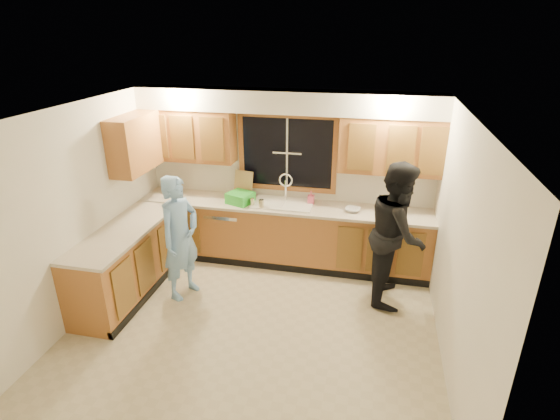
# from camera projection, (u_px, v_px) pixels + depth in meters

# --- Properties ---
(floor) EXTENTS (4.20, 4.20, 0.00)m
(floor) POSITION_uv_depth(u_px,v_px,m) (254.00, 326.00, 5.17)
(floor) COLOR #C3B696
(floor) RESTS_ON ground
(ceiling) EXTENTS (4.20, 4.20, 0.00)m
(ceiling) POSITION_uv_depth(u_px,v_px,m) (249.00, 114.00, 4.20)
(ceiling) COLOR silver
(wall_back) EXTENTS (4.20, 0.00, 4.20)m
(wall_back) POSITION_uv_depth(u_px,v_px,m) (287.00, 176.00, 6.40)
(wall_back) COLOR white
(wall_back) RESTS_ON ground
(wall_left) EXTENTS (0.00, 3.80, 3.80)m
(wall_left) POSITION_uv_depth(u_px,v_px,m) (79.00, 214.00, 5.10)
(wall_left) COLOR white
(wall_left) RESTS_ON ground
(wall_right) EXTENTS (0.00, 3.80, 3.80)m
(wall_right) POSITION_uv_depth(u_px,v_px,m) (458.00, 250.00, 4.27)
(wall_right) COLOR white
(wall_right) RESTS_ON ground
(base_cabinets_back) EXTENTS (4.20, 0.60, 0.88)m
(base_cabinets_back) POSITION_uv_depth(u_px,v_px,m) (283.00, 234.00, 6.44)
(base_cabinets_back) COLOR #AD6A32
(base_cabinets_back) RESTS_ON ground
(base_cabinets_left) EXTENTS (0.60, 1.90, 0.88)m
(base_cabinets_left) POSITION_uv_depth(u_px,v_px,m) (128.00, 263.00, 5.67)
(base_cabinets_left) COLOR #AD6A32
(base_cabinets_left) RESTS_ON ground
(countertop_back) EXTENTS (4.20, 0.63, 0.04)m
(countertop_back) POSITION_uv_depth(u_px,v_px,m) (283.00, 206.00, 6.25)
(countertop_back) COLOR beige
(countertop_back) RESTS_ON base_cabinets_back
(countertop_left) EXTENTS (0.63, 1.90, 0.04)m
(countertop_left) POSITION_uv_depth(u_px,v_px,m) (124.00, 231.00, 5.49)
(countertop_left) COLOR beige
(countertop_left) RESTS_ON base_cabinets_left
(upper_cabinets_left) EXTENTS (1.35, 0.33, 0.75)m
(upper_cabinets_left) POSITION_uv_depth(u_px,v_px,m) (189.00, 135.00, 6.31)
(upper_cabinets_left) COLOR #AD6A32
(upper_cabinets_left) RESTS_ON wall_back
(upper_cabinets_right) EXTENTS (1.35, 0.33, 0.75)m
(upper_cabinets_right) POSITION_uv_depth(u_px,v_px,m) (391.00, 146.00, 5.74)
(upper_cabinets_right) COLOR #AD6A32
(upper_cabinets_right) RESTS_ON wall_back
(upper_cabinets_return) EXTENTS (0.33, 0.90, 0.75)m
(upper_cabinets_return) POSITION_uv_depth(u_px,v_px,m) (135.00, 143.00, 5.85)
(upper_cabinets_return) COLOR #AD6A32
(upper_cabinets_return) RESTS_ON wall_left
(soffit) EXTENTS (4.20, 0.35, 0.30)m
(soffit) POSITION_uv_depth(u_px,v_px,m) (285.00, 102.00, 5.81)
(soffit) COLOR silver
(soffit) RESTS_ON wall_back
(window_frame) EXTENTS (1.44, 0.03, 1.14)m
(window_frame) POSITION_uv_depth(u_px,v_px,m) (287.00, 153.00, 6.25)
(window_frame) COLOR black
(window_frame) RESTS_ON wall_back
(sink) EXTENTS (0.86, 0.52, 0.57)m
(sink) POSITION_uv_depth(u_px,v_px,m) (283.00, 208.00, 6.28)
(sink) COLOR white
(sink) RESTS_ON countertop_back
(dishwasher) EXTENTS (0.60, 0.56, 0.82)m
(dishwasher) POSITION_uv_depth(u_px,v_px,m) (228.00, 231.00, 6.61)
(dishwasher) COLOR silver
(dishwasher) RESTS_ON floor
(stove) EXTENTS (0.58, 0.75, 0.90)m
(stove) POSITION_uv_depth(u_px,v_px,m) (102.00, 285.00, 5.16)
(stove) COLOR silver
(stove) RESTS_ON floor
(man) EXTENTS (0.57, 0.69, 1.63)m
(man) POSITION_uv_depth(u_px,v_px,m) (180.00, 238.00, 5.49)
(man) COLOR #7DB0EC
(man) RESTS_ON floor
(woman) EXTENTS (0.73, 0.91, 1.83)m
(woman) POSITION_uv_depth(u_px,v_px,m) (397.00, 233.00, 5.39)
(woman) COLOR black
(woman) RESTS_ON floor
(knife_block) EXTENTS (0.15, 0.15, 0.22)m
(knife_block) POSITION_uv_depth(u_px,v_px,m) (178.00, 187.00, 6.62)
(knife_block) COLOR brown
(knife_block) RESTS_ON countertop_back
(cutting_board) EXTENTS (0.31, 0.16, 0.39)m
(cutting_board) POSITION_uv_depth(u_px,v_px,m) (243.00, 184.00, 6.47)
(cutting_board) COLOR tan
(cutting_board) RESTS_ON countertop_back
(dish_crate) EXTENTS (0.42, 0.40, 0.15)m
(dish_crate) POSITION_uv_depth(u_px,v_px,m) (240.00, 198.00, 6.28)
(dish_crate) COLOR green
(dish_crate) RESTS_ON countertop_back
(soap_bottle) EXTENTS (0.09, 0.09, 0.20)m
(soap_bottle) POSITION_uv_depth(u_px,v_px,m) (311.00, 198.00, 6.22)
(soap_bottle) COLOR #DA5374
(soap_bottle) RESTS_ON countertop_back
(bowl) EXTENTS (0.24, 0.24, 0.05)m
(bowl) POSITION_uv_depth(u_px,v_px,m) (353.00, 210.00, 6.01)
(bowl) COLOR silver
(bowl) RESTS_ON countertop_back
(can_left) EXTENTS (0.08, 0.08, 0.12)m
(can_left) POSITION_uv_depth(u_px,v_px,m) (252.00, 202.00, 6.17)
(can_left) COLOR beige
(can_left) RESTS_ON countertop_back
(can_right) EXTENTS (0.09, 0.09, 0.13)m
(can_right) POSITION_uv_depth(u_px,v_px,m) (261.00, 204.00, 6.08)
(can_right) COLOR beige
(can_right) RESTS_ON countertop_back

